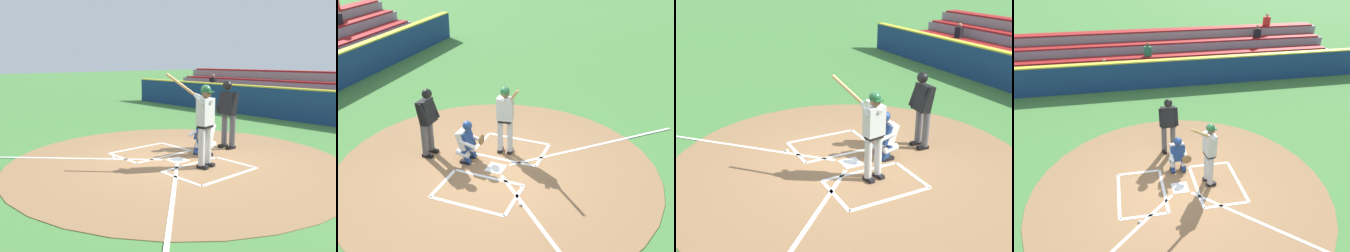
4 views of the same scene
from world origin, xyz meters
The scene contains 7 objects.
ground_plane centered at (0.00, 0.00, 0.00)m, with size 120.00×120.00×0.00m, color #427A38.
dirt_circle centered at (0.00, 0.00, 0.01)m, with size 8.00×8.00×0.01m, color olive.
home_plate_and_chalk centered at (0.00, 0.88, 0.01)m, with size 7.93×4.91×0.01m.
batter centered at (-0.80, -0.06, 1.10)m, with size 0.87×0.83×2.13m.
catcher centered at (-0.10, -0.81, 0.59)m, with size 0.59×0.60×1.13m.
plate_umpire centered at (0.01, -1.87, 1.08)m, with size 0.59×0.41×1.86m.
baseball centered at (1.18, 1.08, 0.04)m, with size 0.07×0.07×0.07m, color white.
Camera 2 is at (8.00, 3.47, 5.54)m, focal length 44.09 mm.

